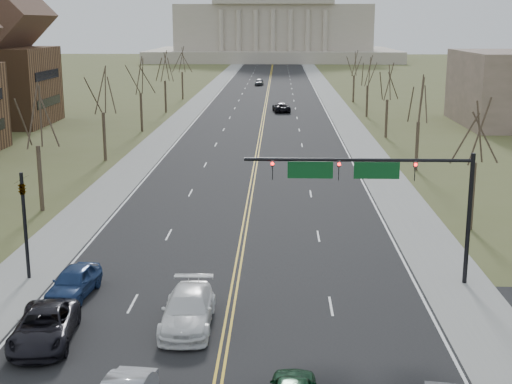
# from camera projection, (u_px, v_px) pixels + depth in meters

# --- Properties ---
(road) EXTENTS (20.00, 380.00, 0.01)m
(road) POSITION_uv_depth(u_px,v_px,m) (267.00, 98.00, 133.02)
(road) COLOR black
(road) RESTS_ON ground
(cross_road) EXTENTS (120.00, 14.00, 0.01)m
(cross_road) POSITION_uv_depth(u_px,v_px,m) (225.00, 339.00, 31.92)
(cross_road) COLOR black
(cross_road) RESTS_ON ground
(sidewalk_left) EXTENTS (4.00, 380.00, 0.03)m
(sidewalk_left) POSITION_uv_depth(u_px,v_px,m) (203.00, 98.00, 133.40)
(sidewalk_left) COLOR gray
(sidewalk_left) RESTS_ON ground
(sidewalk_right) EXTENTS (4.00, 380.00, 0.03)m
(sidewalk_right) POSITION_uv_depth(u_px,v_px,m) (331.00, 98.00, 132.64)
(sidewalk_right) COLOR gray
(sidewalk_right) RESTS_ON ground
(center_line) EXTENTS (0.42, 380.00, 0.01)m
(center_line) POSITION_uv_depth(u_px,v_px,m) (267.00, 98.00, 133.02)
(center_line) COLOR gold
(center_line) RESTS_ON road
(edge_line_left) EXTENTS (0.15, 380.00, 0.01)m
(edge_line_left) POSITION_uv_depth(u_px,v_px,m) (214.00, 98.00, 133.33)
(edge_line_left) COLOR silver
(edge_line_left) RESTS_ON road
(edge_line_right) EXTENTS (0.15, 380.00, 0.01)m
(edge_line_right) POSITION_uv_depth(u_px,v_px,m) (319.00, 98.00, 132.71)
(edge_line_right) COLOR silver
(edge_line_right) RESTS_ON road
(capitol) EXTENTS (90.00, 60.00, 50.00)m
(capitol) POSITION_uv_depth(u_px,v_px,m) (274.00, 21.00, 265.74)
(capitol) COLOR #B6AA98
(capitol) RESTS_ON ground
(signal_mast) EXTENTS (12.12, 0.44, 7.20)m
(signal_mast) POSITION_uv_depth(u_px,v_px,m) (375.00, 179.00, 37.64)
(signal_mast) COLOR black
(signal_mast) RESTS_ON ground
(signal_left) EXTENTS (0.32, 0.36, 6.00)m
(signal_left) POSITION_uv_depth(u_px,v_px,m) (24.00, 214.00, 38.71)
(signal_left) COLOR black
(signal_left) RESTS_ON ground
(tree_r_0) EXTENTS (3.74, 3.74, 8.50)m
(tree_r_0) POSITION_uv_depth(u_px,v_px,m) (477.00, 135.00, 47.41)
(tree_r_0) COLOR #34281E
(tree_r_0) RESTS_ON ground
(tree_l_0) EXTENTS (3.96, 3.96, 9.00)m
(tree_l_0) POSITION_uv_depth(u_px,v_px,m) (36.00, 119.00, 52.19)
(tree_l_0) COLOR #34281E
(tree_l_0) RESTS_ON ground
(tree_r_1) EXTENTS (3.74, 3.74, 8.50)m
(tree_r_1) POSITION_uv_depth(u_px,v_px,m) (419.00, 102.00, 66.85)
(tree_r_1) COLOR #34281E
(tree_r_1) RESTS_ON ground
(tree_l_1) EXTENTS (3.96, 3.96, 9.00)m
(tree_l_1) POSITION_uv_depth(u_px,v_px,m) (102.00, 93.00, 71.63)
(tree_l_1) COLOR #34281E
(tree_l_1) RESTS_ON ground
(tree_r_2) EXTENTS (3.74, 3.74, 8.50)m
(tree_r_2) POSITION_uv_depth(u_px,v_px,m) (388.00, 84.00, 86.29)
(tree_r_2) COLOR #34281E
(tree_r_2) RESTS_ON ground
(tree_l_2) EXTENTS (3.96, 3.96, 9.00)m
(tree_l_2) POSITION_uv_depth(u_px,v_px,m) (140.00, 78.00, 91.07)
(tree_l_2) COLOR #34281E
(tree_l_2) RESTS_ON ground
(tree_r_3) EXTENTS (3.74, 3.74, 8.50)m
(tree_r_3) POSITION_uv_depth(u_px,v_px,m) (368.00, 73.00, 105.74)
(tree_r_3) COLOR #34281E
(tree_r_3) RESTS_ON ground
(tree_l_3) EXTENTS (3.96, 3.96, 9.00)m
(tree_l_3) POSITION_uv_depth(u_px,v_px,m) (165.00, 68.00, 110.52)
(tree_l_3) COLOR #34281E
(tree_l_3) RESTS_ON ground
(tree_r_4) EXTENTS (3.74, 3.74, 8.50)m
(tree_r_4) POSITION_uv_depth(u_px,v_px,m) (354.00, 65.00, 125.18)
(tree_r_4) COLOR #34281E
(tree_r_4) RESTS_ON ground
(tree_l_4) EXTENTS (3.96, 3.96, 9.00)m
(tree_l_4) POSITION_uv_depth(u_px,v_px,m) (182.00, 61.00, 129.96)
(tree_l_4) COLOR #34281E
(tree_l_4) RESTS_ON ground
(car_sb_outer_lead) EXTENTS (3.13, 5.68, 1.51)m
(car_sb_outer_lead) POSITION_uv_depth(u_px,v_px,m) (44.00, 327.00, 31.44)
(car_sb_outer_lead) COLOR black
(car_sb_outer_lead) RESTS_ON road
(car_sb_inner_second) EXTENTS (2.36, 5.69, 1.64)m
(car_sb_inner_second) POSITION_uv_depth(u_px,v_px,m) (188.00, 310.00, 33.09)
(car_sb_inner_second) COLOR white
(car_sb_inner_second) RESTS_ON road
(car_sb_outer_second) EXTENTS (2.27, 4.70, 1.55)m
(car_sb_outer_second) POSITION_uv_depth(u_px,v_px,m) (74.00, 282.00, 36.79)
(car_sb_outer_second) COLOR navy
(car_sb_outer_second) RESTS_ON road
(car_far_nb) EXTENTS (3.06, 5.57, 1.48)m
(car_far_nb) POSITION_uv_depth(u_px,v_px,m) (281.00, 107.00, 112.62)
(car_far_nb) COLOR black
(car_far_nb) RESTS_ON road
(car_far_sb) EXTENTS (2.12, 4.52, 1.50)m
(car_far_sb) POSITION_uv_depth(u_px,v_px,m) (259.00, 82.00, 159.97)
(car_far_sb) COLOR #52555A
(car_far_sb) RESTS_ON road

